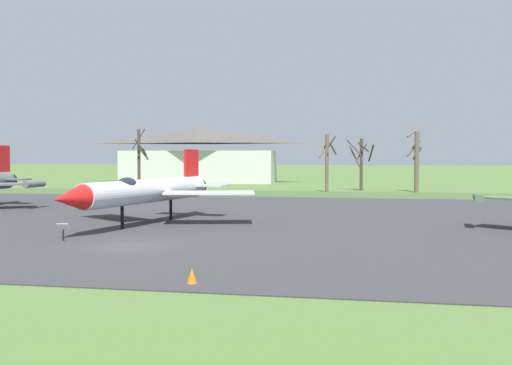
# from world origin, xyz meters

# --- Properties ---
(ground_plane) EXTENTS (600.00, 600.00, 0.00)m
(ground_plane) POSITION_xyz_m (0.00, 0.00, 0.00)
(ground_plane) COLOR #4C6B33
(asphalt_apron) EXTENTS (70.08, 47.58, 0.05)m
(asphalt_apron) POSITION_xyz_m (0.00, 14.27, 0.03)
(asphalt_apron) COLOR #333335
(asphalt_apron) RESTS_ON ground
(grass_verge_strip) EXTENTS (130.08, 12.00, 0.06)m
(grass_verge_strip) POSITION_xyz_m (0.00, 44.06, 0.03)
(grass_verge_strip) COLOR #41562C
(grass_verge_strip) RESTS_ON ground
(jet_fighter_front_left) EXTENTS (13.57, 16.60, 5.01)m
(jet_fighter_front_left) POSITION_xyz_m (-2.82, 9.16, 2.27)
(jet_fighter_front_left) COLOR silver
(jet_fighter_front_left) RESTS_ON ground
(info_placard_front_left) EXTENTS (0.66, 0.31, 0.97)m
(info_placard_front_left) POSITION_xyz_m (-4.15, 1.06, 0.63)
(info_placard_front_left) COLOR black
(info_placard_front_left) RESTS_ON ground
(bare_tree_far_left) EXTENTS (2.52, 2.52, 8.30)m
(bare_tree_far_left) POSITION_xyz_m (-19.76, 50.49, 4.41)
(bare_tree_far_left) COLOR #42382D
(bare_tree_far_left) RESTS_ON ground
(bare_tree_left_of_center) EXTENTS (2.27, 2.41, 7.26)m
(bare_tree_left_of_center) POSITION_xyz_m (5.62, 49.21, 3.94)
(bare_tree_left_of_center) COLOR brown
(bare_tree_left_of_center) RESTS_ON ground
(bare_tree_center) EXTENTS (3.68, 3.65, 6.84)m
(bare_tree_center) POSITION_xyz_m (9.67, 54.13, 4.02)
(bare_tree_center) COLOR #42382D
(bare_tree_center) RESTS_ON ground
(bare_tree_right_of_center) EXTENTS (2.04, 1.68, 7.81)m
(bare_tree_right_of_center) POSITION_xyz_m (16.53, 51.28, 4.11)
(bare_tree_right_of_center) COLOR brown
(bare_tree_right_of_center) RESTS_ON ground
(visitor_building) EXTENTS (27.83, 12.62, 9.34)m
(visitor_building) POSITION_xyz_m (-18.56, 74.92, 4.55)
(visitor_building) COLOR beige
(visitor_building) RESTS_ON ground
(traffic_cone) EXTENTS (0.41, 0.41, 0.59)m
(traffic_cone) POSITION_xyz_m (5.76, -8.18, 0.29)
(traffic_cone) COLOR orange
(traffic_cone) RESTS_ON ground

